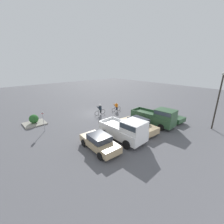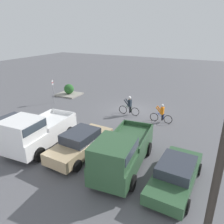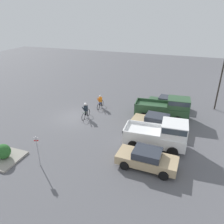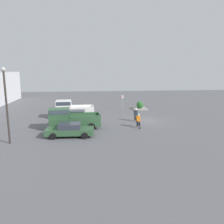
# 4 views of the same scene
# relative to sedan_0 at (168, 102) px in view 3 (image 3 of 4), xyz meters

# --- Properties ---
(ground_plane) EXTENTS (80.00, 80.00, 0.00)m
(ground_plane) POSITION_rel_sedan_0_xyz_m (5.77, -8.72, -0.66)
(ground_plane) COLOR #56565B
(sedan_0) EXTENTS (2.08, 4.58, 1.30)m
(sedan_0) POSITION_rel_sedan_0_xyz_m (0.00, 0.00, 0.00)
(sedan_0) COLOR #2D5133
(sedan_0) RESTS_ON ground_plane
(pickup_truck_0) EXTENTS (2.48, 5.48, 2.27)m
(pickup_truck_0) POSITION_rel_sedan_0_xyz_m (2.76, 0.15, 0.50)
(pickup_truck_0) COLOR #2D5133
(pickup_truck_0) RESTS_ON ground_plane
(sedan_1) EXTENTS (2.13, 4.71, 1.50)m
(sedan_1) POSITION_rel_sedan_0_xyz_m (5.60, -0.34, 0.09)
(sedan_1) COLOR tan
(sedan_1) RESTS_ON ground_plane
(pickup_truck_1) EXTENTS (2.50, 4.96, 2.36)m
(pickup_truck_1) POSITION_rel_sedan_0_xyz_m (8.38, 0.40, 0.55)
(pickup_truck_1) COLOR white
(pickup_truck_1) RESTS_ON ground_plane
(sedan_2) EXTENTS (2.03, 4.28, 1.41)m
(sedan_2) POSITION_rel_sedan_0_xyz_m (11.20, -0.11, 0.05)
(sedan_2) COLOR tan
(sedan_2) RESTS_ON ground_plane
(cyclist_0) EXTENTS (1.90, 0.46, 1.69)m
(cyclist_0) POSITION_rel_sedan_0_xyz_m (5.51, -7.64, 0.18)
(cyclist_0) COLOR black
(cyclist_0) RESTS_ON ground_plane
(cyclist_1) EXTENTS (1.83, 0.46, 1.56)m
(cyclist_1) POSITION_rel_sedan_0_xyz_m (2.57, -7.26, 0.11)
(cyclist_1) COLOR black
(cyclist_1) RESTS_ON ground_plane
(fire_lane_sign) EXTENTS (0.12, 0.29, 2.41)m
(fire_lane_sign) POSITION_rel_sedan_0_xyz_m (13.63, -7.29, 0.80)
(fire_lane_sign) COLOR #9E9EA3
(fire_lane_sign) RESTS_ON ground_plane
(lamppost) EXTENTS (0.36, 0.36, 6.49)m
(lamppost) POSITION_rel_sedan_0_xyz_m (-1.42, 5.04, 3.17)
(lamppost) COLOR #2D2823
(lamppost) RESTS_ON ground_plane
(curb_island) EXTENTS (2.53, 2.26, 0.15)m
(curb_island) POSITION_rel_sedan_0_xyz_m (13.96, -10.17, -0.58)
(curb_island) COLOR gray
(curb_island) RESTS_ON ground_plane
(shrub) EXTENTS (1.10, 1.10, 1.10)m
(shrub) POSITION_rel_sedan_0_xyz_m (13.96, -10.22, 0.04)
(shrub) COLOR #286028
(shrub) RESTS_ON curb_island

